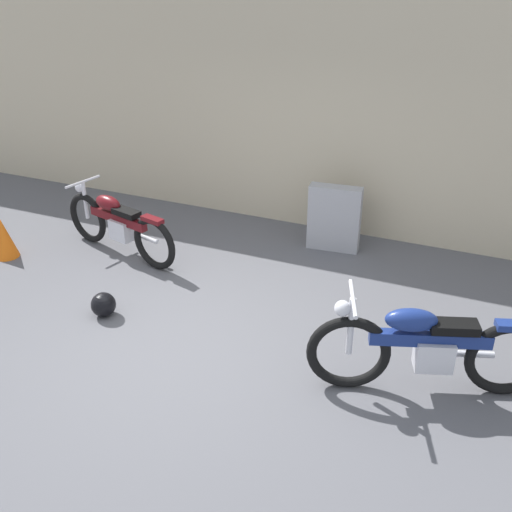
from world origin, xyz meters
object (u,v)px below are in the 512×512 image
Objects in this scene: helmet at (103,305)px; motorcycle_maroon at (118,224)px; stone_marker at (334,218)px; traffic_cone at (4,238)px; motorcycle_blue at (427,348)px.

helmet is 1.55m from motorcycle_maroon.
stone_marker is 0.46× the size of motorcycle_maroon.
stone_marker is at bearing 26.07° from traffic_cone.
motorcycle_maroon reaches higher than traffic_cone.
helmet is 0.14× the size of motorcycle_maroon.
motorcycle_maroon is 4.38m from motorcycle_blue.
motorcycle_blue reaches higher than helmet.
helmet is 3.52m from motorcycle_blue.
motorcycle_maroon reaches higher than helmet.
stone_marker is at bearing 54.21° from helmet.
motorcycle_maroon is 0.92× the size of motorcycle_blue.
motorcycle_maroon is at bearing -153.99° from stone_marker.
traffic_cone is 1.52m from motorcycle_maroon.
traffic_cone is at bearing -25.23° from motorcycle_blue.
traffic_cone is at bearing 40.47° from motorcycle_maroon.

